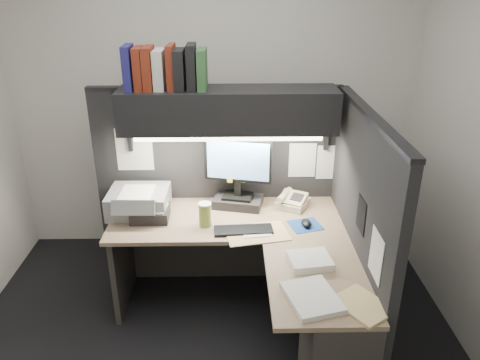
# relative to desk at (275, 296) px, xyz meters

# --- Properties ---
(floor) EXTENTS (3.50, 3.50, 0.00)m
(floor) POSITION_rel_desk_xyz_m (-0.43, 0.00, -0.44)
(floor) COLOR black
(floor) RESTS_ON ground
(wall_back) EXTENTS (3.50, 0.04, 2.70)m
(wall_back) POSITION_rel_desk_xyz_m (-0.43, 1.50, 0.91)
(wall_back) COLOR silver
(wall_back) RESTS_ON floor
(partition_back) EXTENTS (1.90, 0.06, 1.60)m
(partition_back) POSITION_rel_desk_xyz_m (-0.40, 0.93, 0.36)
(partition_back) COLOR black
(partition_back) RESTS_ON floor
(partition_right) EXTENTS (0.06, 1.50, 1.60)m
(partition_right) POSITION_rel_desk_xyz_m (0.55, 0.18, 0.36)
(partition_right) COLOR black
(partition_right) RESTS_ON floor
(desk) EXTENTS (1.70, 1.53, 0.73)m
(desk) POSITION_rel_desk_xyz_m (0.00, 0.00, 0.00)
(desk) COLOR #8E6E5A
(desk) RESTS_ON floor
(overhead_shelf) EXTENTS (1.55, 0.34, 0.30)m
(overhead_shelf) POSITION_rel_desk_xyz_m (-0.30, 0.75, 1.06)
(overhead_shelf) COLOR black
(overhead_shelf) RESTS_ON partition_back
(task_light_tube) EXTENTS (1.32, 0.04, 0.04)m
(task_light_tube) POSITION_rel_desk_xyz_m (-0.30, 0.61, 0.89)
(task_light_tube) COLOR white
(task_light_tube) RESTS_ON overhead_shelf
(monitor) EXTENTS (0.51, 0.30, 0.55)m
(monitor) POSITION_rel_desk_xyz_m (-0.23, 0.75, 0.51)
(monitor) COLOR black
(monitor) RESTS_ON desk
(keyboard) EXTENTS (0.42, 0.16, 0.02)m
(keyboard) POSITION_rel_desk_xyz_m (-0.20, 0.36, 0.30)
(keyboard) COLOR black
(keyboard) RESTS_ON desk
(mousepad) EXTENTS (0.26, 0.25, 0.00)m
(mousepad) POSITION_rel_desk_xyz_m (0.25, 0.43, 0.29)
(mousepad) COLOR navy
(mousepad) RESTS_ON desk
(mouse) EXTENTS (0.08, 0.12, 0.04)m
(mouse) POSITION_rel_desk_xyz_m (0.25, 0.42, 0.31)
(mouse) COLOR black
(mouse) RESTS_ON mousepad
(telephone) EXTENTS (0.30, 0.30, 0.09)m
(telephone) POSITION_rel_desk_xyz_m (0.19, 0.73, 0.33)
(telephone) COLOR #BDB391
(telephone) RESTS_ON desk
(coffee_cup) EXTENTS (0.11, 0.11, 0.16)m
(coffee_cup) POSITION_rel_desk_xyz_m (-0.47, 0.45, 0.37)
(coffee_cup) COLOR #A5AF46
(coffee_cup) RESTS_ON desk
(printer) EXTENTS (0.45, 0.38, 0.18)m
(printer) POSITION_rel_desk_xyz_m (-0.98, 0.67, 0.37)
(printer) COLOR gray
(printer) RESTS_ON desk
(notebook_stack) EXTENTS (0.28, 0.23, 0.08)m
(notebook_stack) POSITION_rel_desk_xyz_m (-0.88, 0.56, 0.33)
(notebook_stack) COLOR black
(notebook_stack) RESTS_ON desk
(open_folder) EXTENTS (0.47, 0.36, 0.01)m
(open_folder) POSITION_rel_desk_xyz_m (-0.11, 0.32, 0.29)
(open_folder) COLOR tan
(open_folder) RESTS_ON desk
(paper_stack_a) EXTENTS (0.28, 0.25, 0.05)m
(paper_stack_a) POSITION_rel_desk_xyz_m (0.20, -0.05, 0.31)
(paper_stack_a) COLOR white
(paper_stack_a) RESTS_ON desk
(paper_stack_b) EXTENTS (0.34, 0.39, 0.03)m
(paper_stack_b) POSITION_rel_desk_xyz_m (0.16, -0.40, 0.30)
(paper_stack_b) COLOR white
(paper_stack_b) RESTS_ON desk
(manila_stack) EXTENTS (0.35, 0.37, 0.02)m
(manila_stack) POSITION_rel_desk_xyz_m (0.42, -0.46, 0.30)
(manila_stack) COLOR tan
(manila_stack) RESTS_ON desk
(binder_row) EXTENTS (0.56, 0.25, 0.31)m
(binder_row) POSITION_rel_desk_xyz_m (-0.73, 0.75, 1.35)
(binder_row) COLOR navy
(binder_row) RESTS_ON overhead_shelf
(pinned_papers) EXTENTS (1.76, 1.31, 0.51)m
(pinned_papers) POSITION_rel_desk_xyz_m (-0.00, 0.56, 0.61)
(pinned_papers) COLOR white
(pinned_papers) RESTS_ON partition_back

